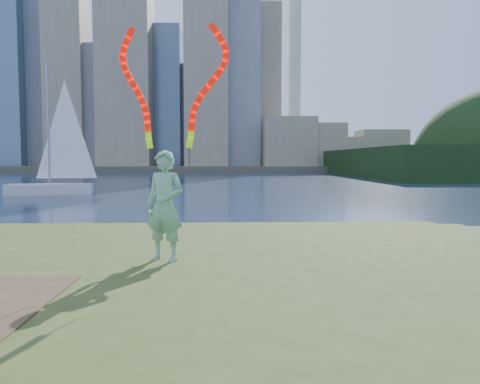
{
  "coord_description": "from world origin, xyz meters",
  "views": [
    {
      "loc": [
        1.46,
        -8.39,
        2.48
      ],
      "look_at": [
        1.77,
        1.0,
        1.82
      ],
      "focal_mm": 35.0,
      "sensor_mm": 36.0,
      "label": 1
    }
  ],
  "objects": [
    {
      "name": "ground",
      "position": [
        0.0,
        0.0,
        0.0
      ],
      "size": [
        320.0,
        320.0,
        0.0
      ],
      "primitive_type": "plane",
      "color": "#19263F",
      "rests_on": "ground"
    },
    {
      "name": "grassy_knoll",
      "position": [
        0.0,
        -2.3,
        0.34
      ],
      "size": [
        20.0,
        18.0,
        0.8
      ],
      "color": "#39491A",
      "rests_on": "ground"
    },
    {
      "name": "far_shore",
      "position": [
        0.0,
        95.0,
        0.6
      ],
      "size": [
        320.0,
        40.0,
        1.2
      ],
      "primitive_type": "cube",
      "color": "#4B4637",
      "rests_on": "ground"
    },
    {
      "name": "observation_tower",
      "position": [
        18.0,
        102.0,
        39.11
      ],
      "size": [
        10.0,
        10.0,
        58.0
      ],
      "color": "silver",
      "rests_on": "far_shore"
    },
    {
      "name": "woman_with_ribbons",
      "position": [
        0.49,
        -0.64,
        2.19
      ],
      "size": [
        1.98,
        0.85,
        4.19
      ],
      "rotation": [
        0.0,
        0.0,
        -0.39
      ],
      "color": "#19773E",
      "rests_on": "grassy_knoll"
    },
    {
      "name": "sailboat",
      "position": [
        -10.55,
        25.05,
        1.59
      ],
      "size": [
        6.16,
        2.57,
        9.24
      ],
      "rotation": [
        0.0,
        0.0,
        0.13
      ],
      "color": "silver",
      "rests_on": "ground"
    }
  ]
}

